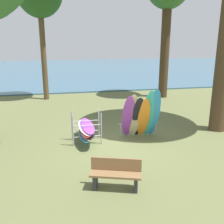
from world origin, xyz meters
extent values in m
plane|color=#60663D|center=(0.00, 0.00, 0.00)|extent=(80.00, 80.00, 0.00)
cube|color=#38607A|center=(0.00, 28.55, 0.05)|extent=(80.00, 36.00, 0.10)
cylinder|color=#42301E|center=(5.18, 7.89, 3.39)|extent=(0.63, 0.63, 6.79)
cylinder|color=brown|center=(-3.10, 8.90, 3.08)|extent=(0.37, 0.37, 6.15)
ellipsoid|color=purple|center=(0.45, 0.37, 0.96)|extent=(0.61, 0.91, 1.92)
ellipsoid|color=#C6B289|center=(0.66, 0.35, 0.99)|extent=(0.70, 0.90, 1.97)
ellipsoid|color=black|center=(0.87, 0.32, 0.92)|extent=(0.64, 0.91, 1.84)
ellipsoid|color=orange|center=(1.08, 0.30, 0.90)|extent=(0.60, 0.86, 1.80)
ellipsoid|color=#38B2AD|center=(1.29, 0.27, 1.07)|extent=(0.63, 0.96, 2.13)
ellipsoid|color=#2D8ED1|center=(1.49, 0.25, 1.10)|extent=(0.64, 1.02, 2.19)
cylinder|color=#9EA0A5|center=(0.24, 0.76, 0.28)|extent=(0.04, 0.04, 0.55)
cylinder|color=#9EA0A5|center=(1.71, 0.48, 0.28)|extent=(0.04, 0.04, 0.55)
cylinder|color=#9EA0A5|center=(0.97, 0.62, 0.55)|extent=(1.64, 0.36, 0.04)
cylinder|color=#9EA0A5|center=(-1.82, 0.09, 0.62)|extent=(0.05, 0.05, 1.25)
cylinder|color=#9EA0A5|center=(-0.72, 0.09, 0.62)|extent=(0.05, 0.05, 1.25)
cylinder|color=#9EA0A5|center=(-1.82, 0.69, 0.62)|extent=(0.05, 0.05, 1.25)
cylinder|color=#9EA0A5|center=(-0.72, 0.69, 0.62)|extent=(0.05, 0.05, 1.25)
cylinder|color=#9EA0A5|center=(-1.27, 0.09, 0.35)|extent=(1.10, 0.04, 0.04)
cylinder|color=#9EA0A5|center=(-1.27, 0.09, 0.80)|extent=(1.10, 0.04, 0.04)
cylinder|color=#9EA0A5|center=(-1.27, 0.69, 0.35)|extent=(1.10, 0.04, 0.04)
cylinder|color=#9EA0A5|center=(-1.27, 0.69, 0.80)|extent=(1.10, 0.04, 0.04)
ellipsoid|color=#2D8ED1|center=(-1.33, 0.39, 0.40)|extent=(0.64, 2.13, 0.06)
ellipsoid|color=#C6B289|center=(-1.25, 0.39, 0.46)|extent=(0.62, 2.13, 0.06)
ellipsoid|color=black|center=(-1.22, 0.39, 0.52)|extent=(0.50, 2.10, 0.06)
ellipsoid|color=red|center=(-1.30, 0.39, 0.58)|extent=(0.57, 2.12, 0.06)
ellipsoid|color=white|center=(-1.32, 0.39, 0.64)|extent=(0.59, 2.12, 0.06)
ellipsoid|color=purple|center=(-1.24, 0.39, 0.70)|extent=(0.53, 2.11, 0.06)
cube|color=#2D2D33|center=(-1.43, -3.01, 0.21)|extent=(0.20, 0.34, 0.42)
cube|color=#2D2D33|center=(-0.37, -3.37, 0.21)|extent=(0.20, 0.34, 0.42)
cube|color=olive|center=(-0.90, -3.19, 0.45)|extent=(1.45, 0.83, 0.06)
cube|color=olive|center=(-0.84, -3.02, 0.67)|extent=(1.35, 0.51, 0.36)
camera|label=1|loc=(-2.30, -9.24, 3.94)|focal=40.89mm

